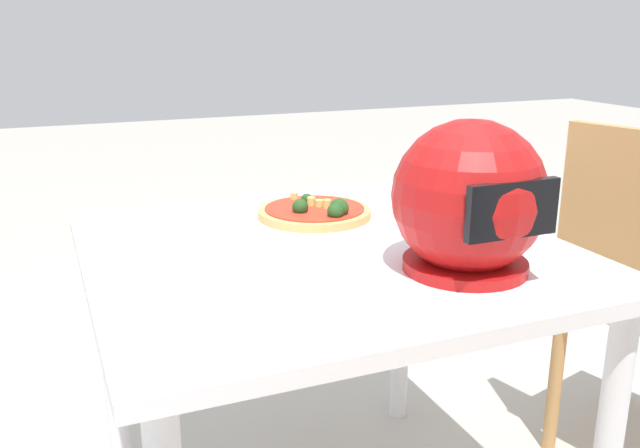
# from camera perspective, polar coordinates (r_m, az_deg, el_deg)

# --- Properties ---
(dining_table) EXTENTS (0.92, 0.89, 0.70)m
(dining_table) POSITION_cam_1_polar(r_m,az_deg,el_deg) (1.39, 0.50, -5.36)
(dining_table) COLOR white
(dining_table) RESTS_ON ground
(pizza_plate) EXTENTS (0.29, 0.29, 0.01)m
(pizza_plate) POSITION_cam_1_polar(r_m,az_deg,el_deg) (1.51, -0.46, 0.39)
(pizza_plate) COLOR white
(pizza_plate) RESTS_ON dining_table
(pizza) EXTENTS (0.25, 0.25, 0.05)m
(pizza) POSITION_cam_1_polar(r_m,az_deg,el_deg) (1.50, -0.36, 1.04)
(pizza) COLOR tan
(pizza) RESTS_ON pizza_plate
(motorcycle_helmet) EXTENTS (0.27, 0.27, 0.27)m
(motorcycle_helmet) POSITION_cam_1_polar(r_m,az_deg,el_deg) (1.21, 12.32, 1.96)
(motorcycle_helmet) COLOR #B21414
(motorcycle_helmet) RESTS_ON dining_table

